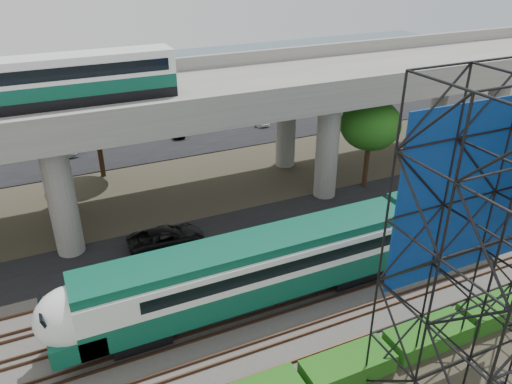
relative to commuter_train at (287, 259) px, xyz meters
name	(u,v)px	position (x,y,z in m)	size (l,w,h in m)	color
ground	(288,325)	(-0.89, -2.00, -2.88)	(140.00, 140.00, 0.00)	#474233
ballast_bed	(272,302)	(-0.89, 0.00, -2.78)	(90.00, 12.00, 0.20)	slate
service_road	(220,233)	(-0.89, 8.50, -2.84)	(90.00, 5.00, 0.08)	black
parking_lot	(144,131)	(-0.89, 32.00, -2.84)	(90.00, 18.00, 0.08)	black
harbor_water	(109,84)	(-0.89, 54.00, -2.87)	(140.00, 40.00, 0.03)	#405B6A
rail_tracks	(272,299)	(-0.89, 0.00, -2.60)	(90.00, 9.52, 0.16)	#472D1E
commuter_train	(287,259)	(0.00, 0.00, 0.00)	(29.30, 3.06, 4.30)	black
overpass	(183,104)	(-1.42, 14.00, 5.33)	(80.00, 12.00, 12.40)	#9E9B93
hedge_strip	(348,366)	(0.12, -6.30, -2.32)	(34.60, 1.80, 1.20)	#185914
trees	(130,145)	(-5.56, 14.17, 2.69)	(40.94, 16.94, 7.69)	#382314
suv	(166,238)	(-4.89, 8.31, -2.08)	(2.39, 5.19, 1.44)	black
parked_cars	(159,123)	(0.84, 32.03, -2.20)	(38.27, 9.63, 1.29)	silver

